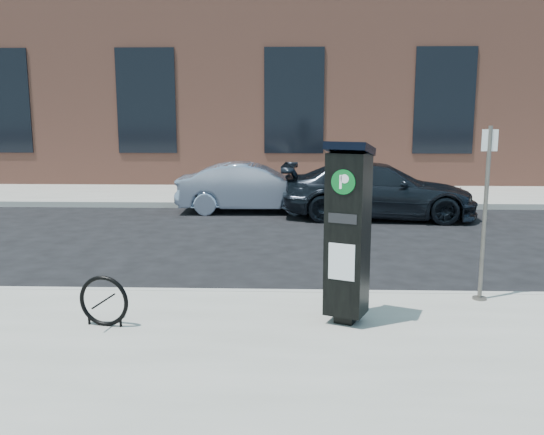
{
  "coord_description": "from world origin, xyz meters",
  "views": [
    {
      "loc": [
        -0.07,
        -7.68,
        2.56
      ],
      "look_at": [
        -0.35,
        0.5,
        1.09
      ],
      "focal_mm": 38.0,
      "sensor_mm": 36.0,
      "label": 1
    }
  ],
  "objects_px": {
    "sign_pole": "(485,215)",
    "car_dark": "(378,191)",
    "car_silver": "(252,188)",
    "parking_kiosk": "(348,232)",
    "bike_rack": "(104,301)"
  },
  "relations": [
    {
      "from": "sign_pole",
      "to": "car_silver",
      "type": "xyz_separation_m",
      "value": [
        -3.53,
        7.7,
        -0.63
      ]
    },
    {
      "from": "sign_pole",
      "to": "parking_kiosk",
      "type": "bearing_deg",
      "value": -154.05
    },
    {
      "from": "car_silver",
      "to": "car_dark",
      "type": "relative_size",
      "value": 0.83
    },
    {
      "from": "bike_rack",
      "to": "car_silver",
      "type": "height_order",
      "value": "car_silver"
    },
    {
      "from": "parking_kiosk",
      "to": "sign_pole",
      "type": "xyz_separation_m",
      "value": [
        1.85,
        0.91,
        0.04
      ]
    },
    {
      "from": "sign_pole",
      "to": "car_dark",
      "type": "bearing_deg",
      "value": 92.69
    },
    {
      "from": "car_silver",
      "to": "parking_kiosk",
      "type": "bearing_deg",
      "value": -170.48
    },
    {
      "from": "parking_kiosk",
      "to": "sign_pole",
      "type": "bearing_deg",
      "value": 49.87
    },
    {
      "from": "car_dark",
      "to": "car_silver",
      "type": "bearing_deg",
      "value": 79.66
    },
    {
      "from": "bike_rack",
      "to": "car_dark",
      "type": "bearing_deg",
      "value": 71.38
    },
    {
      "from": "car_silver",
      "to": "sign_pole",
      "type": "bearing_deg",
      "value": -156.92
    },
    {
      "from": "bike_rack",
      "to": "car_silver",
      "type": "distance_m",
      "value": 8.9
    },
    {
      "from": "sign_pole",
      "to": "bike_rack",
      "type": "xyz_separation_m",
      "value": [
        -4.64,
        -1.13,
        -0.83
      ]
    },
    {
      "from": "parking_kiosk",
      "to": "bike_rack",
      "type": "height_order",
      "value": "parking_kiosk"
    },
    {
      "from": "car_dark",
      "to": "sign_pole",
      "type": "bearing_deg",
      "value": -173.03
    }
  ]
}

